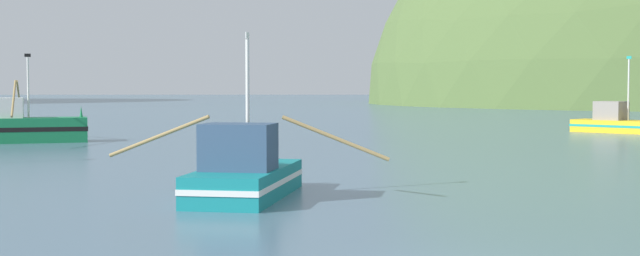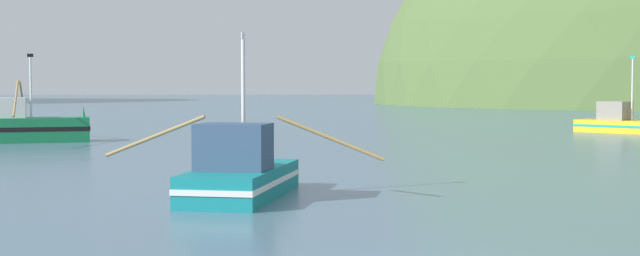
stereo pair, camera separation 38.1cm
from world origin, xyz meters
The scene contains 3 objects.
fishing_boat_green centered at (-19.61, 36.77, 0.94)m, with size 8.42×12.56×5.34m.
fishing_boat_yellow centered at (21.03, 45.86, 0.69)m, with size 7.40×7.37×5.54m.
fishing_boat_teal centered at (-4.50, 11.57, 0.74)m, with size 8.68×6.58×5.06m.
Camera 2 is at (-2.65, -13.85, 3.43)m, focal length 47.04 mm.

